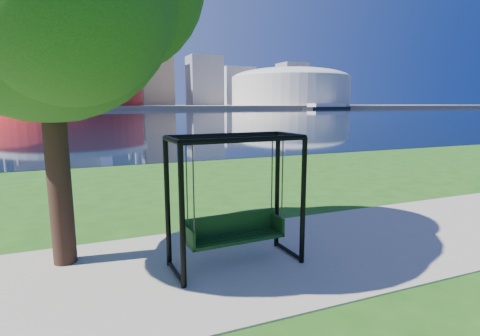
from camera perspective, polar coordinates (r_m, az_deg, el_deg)
ground at (r=7.86m, az=1.90°, el=-12.21°), size 900.00×900.00×0.00m
path at (r=7.44m, az=3.51°, el=-13.42°), size 120.00×4.00×0.03m
river at (r=108.73m, az=-20.85°, el=7.55°), size 900.00×180.00×0.02m
far_bank at (r=312.67m, az=-21.96°, el=8.67°), size 900.00×228.00×2.00m
stadium at (r=242.02m, az=-24.40°, el=11.54°), size 83.00×83.00×32.00m
arena at (r=278.58m, az=7.65°, el=12.29°), size 84.00×84.00×26.56m
skyline at (r=327.71m, az=-23.15°, el=14.73°), size 392.00×66.00×96.50m
swing at (r=6.77m, az=-0.73°, el=-5.46°), size 2.40×1.13×2.41m
barge at (r=232.10m, az=13.11°, el=9.11°), size 33.86×15.84×3.27m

